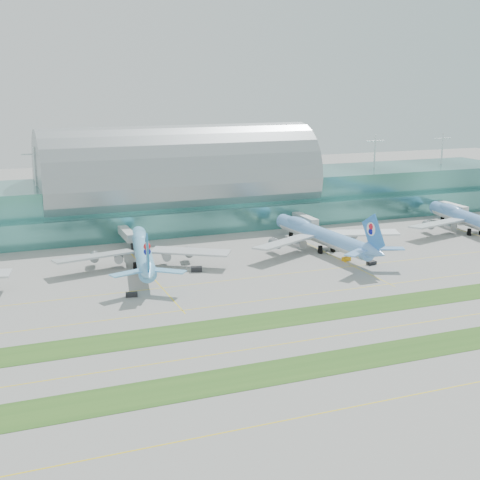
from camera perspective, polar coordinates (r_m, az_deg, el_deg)
name	(u,v)px	position (r m, az deg, el deg)	size (l,w,h in m)	color
ground	(314,317)	(182.26, 6.32, -6.56)	(700.00, 700.00, 0.00)	gray
terminal	(179,192)	(295.26, -5.21, 4.13)	(340.00, 69.10, 36.00)	#3D7A75
grass_strip_near	(370,356)	(159.78, 11.02, -9.70)	(420.00, 12.00, 0.08)	#2D591E
grass_strip_far	(310,315)	(183.91, 6.04, -6.35)	(420.00, 12.00, 0.08)	#2D591E
taxiline_a	(422,393)	(144.93, 15.30, -12.49)	(420.00, 0.35, 0.01)	yellow
taxiline_b	(340,335)	(170.82, 8.51, -8.04)	(420.00, 0.35, 0.01)	yellow
taxiline_c	(286,297)	(197.44, 3.91, -4.90)	(420.00, 0.35, 0.01)	yellow
taxiline_d	(257,277)	(216.59, 1.44, -3.18)	(420.00, 0.35, 0.01)	yellow
airliner_b	(143,250)	(229.13, -8.32, -0.89)	(58.92, 67.62, 18.68)	#70C0F6
airliner_c	(321,234)	(250.90, 6.92, 0.49)	(62.40, 71.09, 19.56)	#6DAAF1
airliner_d	(471,219)	(293.22, 19.07, 1.72)	(61.23, 69.98, 19.27)	#669CE2
gse_c	(132,295)	(199.92, -9.23, -4.62)	(3.48, 1.86, 1.28)	black
gse_d	(197,269)	(222.82, -3.73, -2.50)	(3.69, 1.80, 1.74)	black
gse_e	(346,259)	(238.65, 9.07, -1.59)	(3.20, 1.70, 1.36)	orange
gse_f	(371,263)	(235.20, 11.15, -1.92)	(3.23, 1.86, 1.25)	black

